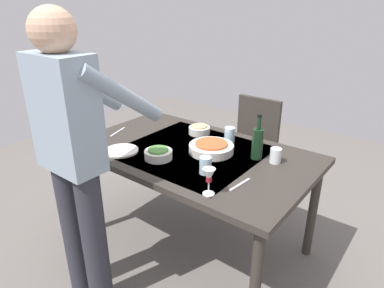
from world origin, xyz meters
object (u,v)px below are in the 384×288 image
at_px(wine_glass_left, 209,177).
at_px(dinner_plate_near, 121,151).
at_px(dining_table, 192,160).
at_px(serving_bowl_pasta, 211,148).
at_px(water_cup_near_left, 205,165).
at_px(water_cup_far_left, 276,156).
at_px(side_bowl_salad, 158,154).
at_px(person_server, 74,152).
at_px(water_cup_near_right, 230,134).
at_px(side_bowl_bread, 199,130).
at_px(chair_near, 251,143).
at_px(wine_bottle, 258,142).

xyz_separation_m(wine_glass_left, dinner_plate_near, (0.78, -0.08, -0.10)).
distance_m(dining_table, serving_bowl_pasta, 0.17).
relative_size(water_cup_near_left, serving_bowl_pasta, 0.35).
bearing_deg(wine_glass_left, water_cup_far_left, -101.15).
bearing_deg(side_bowl_salad, dining_table, -113.13).
bearing_deg(person_server, water_cup_near_right, -106.77).
distance_m(wine_glass_left, side_bowl_bread, 0.88).
relative_size(dining_table, water_cup_near_right, 15.65).
xyz_separation_m(chair_near, serving_bowl_pasta, (-0.12, 0.81, 0.27)).
relative_size(dining_table, serving_bowl_pasta, 5.36).
relative_size(wine_glass_left, dinner_plate_near, 0.66).
height_order(water_cup_near_left, dinner_plate_near, water_cup_near_left).
relative_size(water_cup_far_left, side_bowl_salad, 0.53).
bearing_deg(water_cup_near_left, serving_bowl_pasta, -61.70).
distance_m(water_cup_near_right, serving_bowl_pasta, 0.24).
bearing_deg(water_cup_near_right, wine_glass_left, 113.67).
relative_size(water_cup_near_right, side_bowl_bread, 0.64).
bearing_deg(chair_near, side_bowl_bread, 75.99).
height_order(chair_near, water_cup_near_right, chair_near).
distance_m(chair_near, dinner_plate_near, 1.25).
bearing_deg(water_cup_far_left, water_cup_near_left, 55.77).
bearing_deg(side_bowl_bread, wine_glass_left, 129.84).
distance_m(person_server, dinner_plate_near, 0.51).
distance_m(wine_bottle, water_cup_near_right, 0.33).
distance_m(chair_near, wine_bottle, 0.88).
relative_size(wine_bottle, side_bowl_salad, 1.64).
height_order(wine_bottle, water_cup_far_left, wine_bottle).
relative_size(person_server, wine_glass_left, 11.19).
height_order(wine_glass_left, serving_bowl_pasta, wine_glass_left).
bearing_deg(person_server, dinner_plate_near, -70.15).
distance_m(wine_bottle, serving_bowl_pasta, 0.31).
relative_size(water_cup_near_left, water_cup_far_left, 1.09).
relative_size(dining_table, side_bowl_salad, 8.93).
xyz_separation_m(dining_table, wine_glass_left, (-0.41, 0.39, 0.18)).
relative_size(water_cup_near_right, water_cup_far_left, 1.07).
bearing_deg(chair_near, water_cup_near_left, 103.80).
height_order(chair_near, water_cup_far_left, chair_near).
bearing_deg(water_cup_far_left, dinner_plate_near, 28.37).
distance_m(water_cup_near_right, side_bowl_salad, 0.57).
height_order(side_bowl_salad, side_bowl_bread, same).
xyz_separation_m(wine_glass_left, side_bowl_bread, (0.56, -0.67, -0.07)).
height_order(water_cup_near_right, water_cup_far_left, water_cup_near_right).
relative_size(chair_near, person_server, 0.54).
height_order(dining_table, side_bowl_bread, side_bowl_bread).
bearing_deg(water_cup_near_left, water_cup_far_left, -124.23).
bearing_deg(dinner_plate_near, dining_table, -140.74).
distance_m(water_cup_near_right, water_cup_far_left, 0.43).
height_order(dining_table, chair_near, chair_near).
xyz_separation_m(water_cup_near_right, dinner_plate_near, (0.48, 0.60, -0.05)).
xyz_separation_m(water_cup_near_left, serving_bowl_pasta, (0.14, -0.27, -0.02)).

